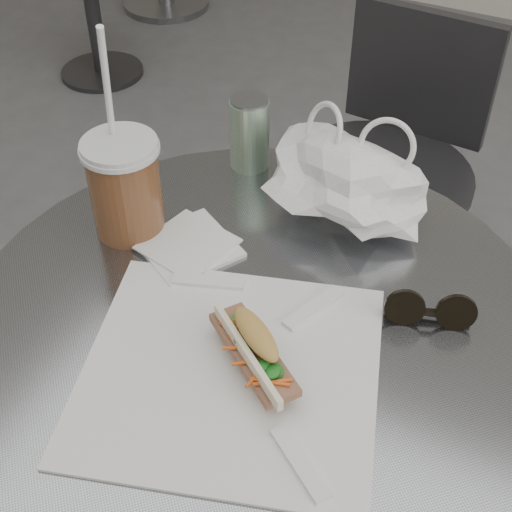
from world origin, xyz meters
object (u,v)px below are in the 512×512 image
at_px(iced_coffee, 125,185).
at_px(drink_can, 249,133).
at_px(banh_mi, 254,349).
at_px(sunglasses, 430,311).
at_px(bg_chair, 89,2).
at_px(cafe_table, 257,440).
at_px(chair_far, 377,215).

relative_size(iced_coffee, drink_can, 2.64).
bearing_deg(banh_mi, sunglasses, 81.29).
xyz_separation_m(bg_chair, drink_can, (1.30, -1.20, 0.49)).
distance_m(iced_coffee, sunglasses, 0.44).
distance_m(cafe_table, iced_coffee, 0.43).
bearing_deg(drink_can, sunglasses, -29.69).
xyz_separation_m(bg_chair, iced_coffee, (1.22, -1.41, 0.50)).
distance_m(banh_mi, sunglasses, 0.23).
height_order(chair_far, iced_coffee, iced_coffee).
bearing_deg(sunglasses, chair_far, 91.95).
bearing_deg(drink_can, iced_coffee, -110.13).
relative_size(banh_mi, iced_coffee, 0.60).
distance_m(bg_chair, drink_can, 1.83).
bearing_deg(banh_mi, chair_far, 132.37).
relative_size(chair_far, sunglasses, 7.04).
bearing_deg(chair_far, iced_coffee, 78.44).
bearing_deg(sunglasses, drink_can, 130.95).
bearing_deg(cafe_table, bg_chair, 134.51).
bearing_deg(bg_chair, sunglasses, -64.88).
bearing_deg(sunglasses, bg_chair, 120.47).
bearing_deg(drink_can, cafe_table, -61.04).
bearing_deg(sunglasses, iced_coffee, 162.62).
bearing_deg(chair_far, sunglasses, 115.29).
distance_m(chair_far, sunglasses, 0.80).
bearing_deg(cafe_table, iced_coffee, 162.92).
height_order(cafe_table, drink_can, drink_can).
relative_size(bg_chair, sunglasses, 6.22).
xyz_separation_m(cafe_table, sunglasses, (0.19, 0.09, 0.29)).
height_order(iced_coffee, drink_can, iced_coffee).
xyz_separation_m(banh_mi, sunglasses, (0.16, 0.16, -0.01)).
distance_m(cafe_table, drink_can, 0.47).
bearing_deg(iced_coffee, sunglasses, 1.98).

